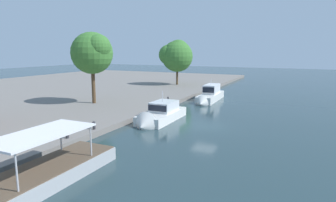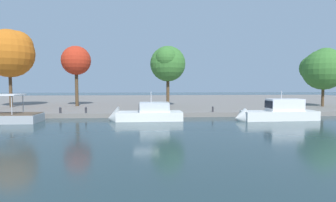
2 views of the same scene
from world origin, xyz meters
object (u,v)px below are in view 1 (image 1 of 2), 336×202
(mooring_bollard_0, at_px, (94,125))
(mooring_bollard_1, at_px, (67,133))
(tour_boat_0, at_px, (30,185))
(motor_yacht_2, at_px, (210,97))
(tree_3, at_px, (93,51))
(tree_1, at_px, (176,55))
(mooring_bollard_2, at_px, (168,99))
(motor_yacht_1, at_px, (159,117))

(mooring_bollard_0, height_order, mooring_bollard_1, mooring_bollard_0)
(tour_boat_0, distance_m, mooring_bollard_1, 8.28)
(motor_yacht_2, height_order, tree_3, tree_3)
(tree_1, height_order, tree_3, tree_3)
(tour_boat_0, bearing_deg, mooring_bollard_1, -151.00)
(motor_yacht_2, bearing_deg, mooring_bollard_1, -11.67)
(mooring_bollard_0, distance_m, mooring_bollard_1, 3.26)
(mooring_bollard_2, bearing_deg, motor_yacht_2, -32.42)
(mooring_bollard_1, distance_m, mooring_bollard_2, 19.71)
(mooring_bollard_1, relative_size, mooring_bollard_2, 1.01)
(mooring_bollard_1, xyz_separation_m, tree_3, (14.47, 8.94, 6.81))
(mooring_bollard_2, xyz_separation_m, tree_3, (-5.23, 9.03, 6.81))
(tour_boat_0, bearing_deg, mooring_bollard_2, -172.26)
(motor_yacht_1, relative_size, tree_3, 0.88)
(tour_boat_0, distance_m, tree_3, 26.34)
(motor_yacht_1, distance_m, mooring_bollard_1, 11.17)
(tree_3, bearing_deg, motor_yacht_2, -48.22)
(tour_boat_0, relative_size, tree_1, 1.19)
(motor_yacht_1, bearing_deg, mooring_bollard_1, -17.81)
(tour_boat_0, bearing_deg, motor_yacht_1, -178.18)
(motor_yacht_1, xyz_separation_m, tree_3, (3.81, 12.23, 7.25))
(mooring_bollard_2, bearing_deg, mooring_bollard_0, -179.65)
(tree_1, bearing_deg, mooring_bollard_0, -167.88)
(mooring_bollard_1, bearing_deg, tree_3, 31.70)
(mooring_bollard_0, xyz_separation_m, mooring_bollard_1, (-3.25, 0.19, -0.01))
(motor_yacht_2, distance_m, mooring_bollard_2, 7.77)
(tree_3, bearing_deg, mooring_bollard_0, -140.88)
(motor_yacht_2, relative_size, mooring_bollard_0, 12.59)
(motor_yacht_2, relative_size, tree_1, 1.04)
(mooring_bollard_0, xyz_separation_m, tree_3, (11.22, 9.13, 6.80))
(mooring_bollard_1, bearing_deg, mooring_bollard_0, -3.29)
(mooring_bollard_1, bearing_deg, motor_yacht_1, -17.18)
(tree_1, bearing_deg, motor_yacht_1, -159.39)
(mooring_bollard_1, relative_size, tree_3, 0.08)
(motor_yacht_2, height_order, mooring_bollard_1, motor_yacht_2)
(mooring_bollard_1, bearing_deg, mooring_bollard_2, -0.25)
(motor_yacht_1, bearing_deg, mooring_bollard_0, -23.40)
(tour_boat_0, xyz_separation_m, tree_1, (46.97, 11.76, 6.63))
(mooring_bollard_0, distance_m, tree_3, 15.98)
(mooring_bollard_0, bearing_deg, motor_yacht_1, -22.76)
(tree_1, bearing_deg, mooring_bollard_2, -158.91)
(tour_boat_0, bearing_deg, tree_1, -166.69)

